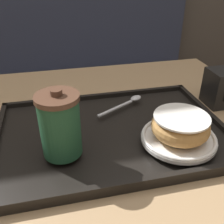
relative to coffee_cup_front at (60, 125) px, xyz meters
The scene contains 7 objects.
booth_bench 1.10m from the coffee_cup_front, 77.49° to the left, with size 1.15×0.44×1.00m.
cafe_table 0.30m from the coffee_cup_front, 37.22° to the left, with size 0.93×0.86×0.72m.
serving_tray 0.16m from the coffee_cup_front, 29.34° to the left, with size 0.53×0.36×0.02m.
coffee_cup_front is the anchor object (origin of this frame).
plate_with_chocolate_donut 0.25m from the coffee_cup_front, ahead, with size 0.16×0.16×0.01m.
donut_chocolate_glazed 0.25m from the coffee_cup_front, ahead, with size 0.12×0.12×0.05m.
spoon 0.26m from the coffee_cup_front, 41.79° to the left, with size 0.14×0.09×0.01m.
Camera 1 is at (-0.12, -0.52, 1.09)m, focal length 42.00 mm.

